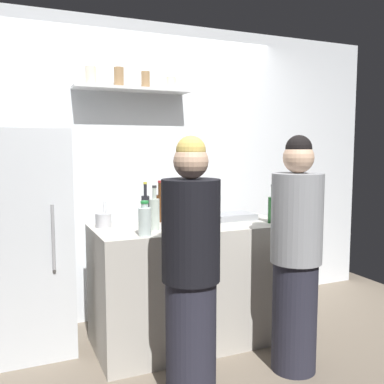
{
  "coord_description": "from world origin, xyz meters",
  "views": [
    {
      "loc": [
        -1.17,
        -2.5,
        1.52
      ],
      "look_at": [
        0.14,
        0.5,
        1.17
      ],
      "focal_mm": 40.6,
      "sensor_mm": 36.0,
      "label": 1
    }
  ],
  "objects_px": {
    "wine_bottle_green_glass": "(273,209)",
    "person_grey_hoodie": "(296,257)",
    "wine_bottle_dark_glass": "(145,207)",
    "refrigerator": "(23,242)",
    "wine_bottle_amber_glass": "(160,207)",
    "water_bottle_plastic": "(145,221)",
    "utensil_holder": "(104,220)",
    "person_blonde": "(191,275)",
    "wine_bottle_pale_glass": "(155,213)",
    "baking_pan": "(233,216)"
  },
  "relations": [
    {
      "from": "utensil_holder",
      "to": "wine_bottle_dark_glass",
      "type": "xyz_separation_m",
      "value": [
        0.36,
        0.13,
        0.06
      ]
    },
    {
      "from": "wine_bottle_pale_glass",
      "to": "water_bottle_plastic",
      "type": "height_order",
      "value": "wine_bottle_pale_glass"
    },
    {
      "from": "person_blonde",
      "to": "baking_pan",
      "type": "bearing_deg",
      "value": 39.4
    },
    {
      "from": "wine_bottle_amber_glass",
      "to": "wine_bottle_pale_glass",
      "type": "bearing_deg",
      "value": -115.75
    },
    {
      "from": "utensil_holder",
      "to": "wine_bottle_green_glass",
      "type": "height_order",
      "value": "wine_bottle_green_glass"
    },
    {
      "from": "wine_bottle_pale_glass",
      "to": "baking_pan",
      "type": "bearing_deg",
      "value": 13.82
    },
    {
      "from": "person_grey_hoodie",
      "to": "utensil_holder",
      "type": "bearing_deg",
      "value": -131.94
    },
    {
      "from": "wine_bottle_amber_glass",
      "to": "baking_pan",
      "type": "bearing_deg",
      "value": -12.91
    },
    {
      "from": "utensil_holder",
      "to": "person_blonde",
      "type": "height_order",
      "value": "person_blonde"
    },
    {
      "from": "person_blonde",
      "to": "refrigerator",
      "type": "bearing_deg",
      "value": 119.09
    },
    {
      "from": "wine_bottle_dark_glass",
      "to": "person_grey_hoodie",
      "type": "xyz_separation_m",
      "value": [
        0.74,
        -0.97,
        -0.26
      ]
    },
    {
      "from": "baking_pan",
      "to": "wine_bottle_dark_glass",
      "type": "xyz_separation_m",
      "value": [
        -0.68,
        0.21,
        0.09
      ]
    },
    {
      "from": "wine_bottle_dark_glass",
      "to": "person_blonde",
      "type": "relative_size",
      "value": 0.2
    },
    {
      "from": "wine_bottle_green_glass",
      "to": "wine_bottle_pale_glass",
      "type": "relative_size",
      "value": 0.93
    },
    {
      "from": "person_blonde",
      "to": "person_grey_hoodie",
      "type": "relative_size",
      "value": 0.99
    },
    {
      "from": "person_blonde",
      "to": "wine_bottle_amber_glass",
      "type": "bearing_deg",
      "value": 72.03
    },
    {
      "from": "wine_bottle_dark_glass",
      "to": "baking_pan",
      "type": "bearing_deg",
      "value": -17.07
    },
    {
      "from": "utensil_holder",
      "to": "water_bottle_plastic",
      "type": "bearing_deg",
      "value": -65.77
    },
    {
      "from": "wine_bottle_green_glass",
      "to": "wine_bottle_dark_glass",
      "type": "xyz_separation_m",
      "value": [
        -0.89,
        0.47,
        0.0
      ]
    },
    {
      "from": "wine_bottle_dark_glass",
      "to": "refrigerator",
      "type": "bearing_deg",
      "value": 176.23
    },
    {
      "from": "wine_bottle_amber_glass",
      "to": "person_grey_hoodie",
      "type": "bearing_deg",
      "value": -54.41
    },
    {
      "from": "wine_bottle_green_glass",
      "to": "person_grey_hoodie",
      "type": "bearing_deg",
      "value": -106.37
    },
    {
      "from": "baking_pan",
      "to": "utensil_holder",
      "type": "bearing_deg",
      "value": 175.61
    },
    {
      "from": "person_blonde",
      "to": "wine_bottle_pale_glass",
      "type": "bearing_deg",
      "value": 81.04
    },
    {
      "from": "refrigerator",
      "to": "utensil_holder",
      "type": "height_order",
      "value": "refrigerator"
    },
    {
      "from": "wine_bottle_pale_glass",
      "to": "water_bottle_plastic",
      "type": "relative_size",
      "value": 1.37
    },
    {
      "from": "utensil_holder",
      "to": "person_grey_hoodie",
      "type": "distance_m",
      "value": 1.4
    },
    {
      "from": "baking_pan",
      "to": "person_grey_hoodie",
      "type": "distance_m",
      "value": 0.78
    },
    {
      "from": "utensil_holder",
      "to": "water_bottle_plastic",
      "type": "height_order",
      "value": "water_bottle_plastic"
    },
    {
      "from": "refrigerator",
      "to": "wine_bottle_pale_glass",
      "type": "distance_m",
      "value": 1.0
    },
    {
      "from": "wine_bottle_green_glass",
      "to": "water_bottle_plastic",
      "type": "bearing_deg",
      "value": -176.03
    },
    {
      "from": "utensil_holder",
      "to": "person_blonde",
      "type": "bearing_deg",
      "value": -71.08
    },
    {
      "from": "wine_bottle_amber_glass",
      "to": "water_bottle_plastic",
      "type": "xyz_separation_m",
      "value": [
        -0.27,
        -0.47,
        -0.02
      ]
    },
    {
      "from": "wine_bottle_amber_glass",
      "to": "person_blonde",
      "type": "relative_size",
      "value": 0.21
    },
    {
      "from": "wine_bottle_dark_glass",
      "to": "wine_bottle_green_glass",
      "type": "bearing_deg",
      "value": -28.08
    },
    {
      "from": "wine_bottle_pale_glass",
      "to": "person_blonde",
      "type": "bearing_deg",
      "value": -89.85
    },
    {
      "from": "baking_pan",
      "to": "wine_bottle_pale_glass",
      "type": "distance_m",
      "value": 0.76
    },
    {
      "from": "wine_bottle_green_glass",
      "to": "person_grey_hoodie",
      "type": "relative_size",
      "value": 0.19
    },
    {
      "from": "wine_bottle_green_glass",
      "to": "wine_bottle_pale_glass",
      "type": "height_order",
      "value": "wine_bottle_pale_glass"
    },
    {
      "from": "baking_pan",
      "to": "person_grey_hoodie",
      "type": "bearing_deg",
      "value": -85.55
    },
    {
      "from": "wine_bottle_green_glass",
      "to": "person_grey_hoodie",
      "type": "distance_m",
      "value": 0.58
    },
    {
      "from": "wine_bottle_amber_glass",
      "to": "water_bottle_plastic",
      "type": "bearing_deg",
      "value": -120.12
    },
    {
      "from": "utensil_holder",
      "to": "refrigerator",
      "type": "bearing_deg",
      "value": 161.1
    },
    {
      "from": "utensil_holder",
      "to": "person_grey_hoodie",
      "type": "height_order",
      "value": "person_grey_hoodie"
    },
    {
      "from": "wine_bottle_green_glass",
      "to": "person_blonde",
      "type": "relative_size",
      "value": 0.19
    },
    {
      "from": "wine_bottle_green_glass",
      "to": "person_blonde",
      "type": "distance_m",
      "value": 1.13
    },
    {
      "from": "refrigerator",
      "to": "wine_bottle_green_glass",
      "type": "bearing_deg",
      "value": -16.47
    },
    {
      "from": "person_grey_hoodie",
      "to": "refrigerator",
      "type": "bearing_deg",
      "value": -126.49
    },
    {
      "from": "wine_bottle_dark_glass",
      "to": "wine_bottle_pale_glass",
      "type": "xyz_separation_m",
      "value": [
        -0.05,
        -0.39,
        0.01
      ]
    },
    {
      "from": "baking_pan",
      "to": "wine_bottle_dark_glass",
      "type": "relative_size",
      "value": 1.08
    }
  ]
}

